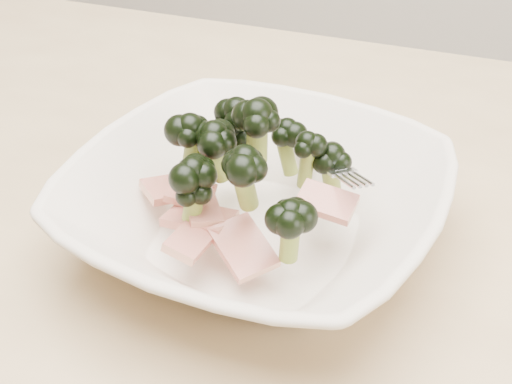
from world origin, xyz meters
TOP-DOWN VIEW (x-y plane):
  - dining_table at (0.00, 0.00)m, footprint 1.20×0.80m
  - broccoli_dish at (0.03, -0.03)m, footprint 0.32×0.32m

SIDE VIEW (x-z plane):
  - dining_table at x=0.00m, z-range 0.28..1.03m
  - broccoli_dish at x=0.03m, z-range 0.73..0.85m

